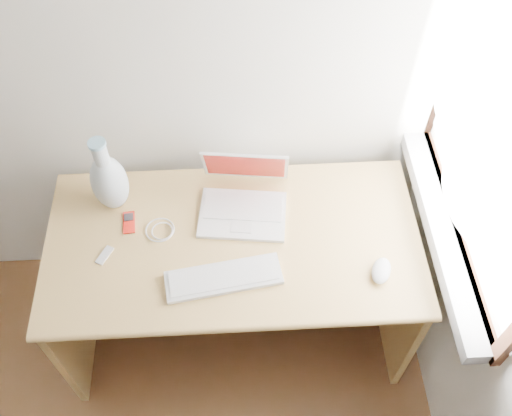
{
  "coord_description": "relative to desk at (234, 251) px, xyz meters",
  "views": [
    {
      "loc": [
        0.97,
        0.21,
        2.47
      ],
      "look_at": [
        1.03,
        1.35,
        0.91
      ],
      "focal_mm": 40.0,
      "sensor_mm": 36.0,
      "label": 1
    }
  ],
  "objects": [
    {
      "name": "window",
      "position": [
        0.77,
        -0.13,
        0.76
      ],
      "size": [
        0.11,
        0.99,
        1.1
      ],
      "color": "white",
      "rests_on": "right_wall"
    },
    {
      "name": "desk",
      "position": [
        0.0,
        0.0,
        0.0
      ],
      "size": [
        1.37,
        0.69,
        0.73
      ],
      "color": "tan",
      "rests_on": "floor"
    },
    {
      "name": "laptop",
      "position": [
        0.04,
        0.06,
        0.26
      ],
      "size": [
        0.35,
        0.3,
        0.22
      ],
      "rotation": [
        0.0,
        0.0,
        -0.12
      ],
      "color": "white",
      "rests_on": "desk"
    },
    {
      "name": "external_keyboard",
      "position": [
        -0.04,
        -0.24,
        0.22
      ],
      "size": [
        0.42,
        0.18,
        0.02
      ],
      "rotation": [
        0.0,
        0.0,
        0.15
      ],
      "color": "silver",
      "rests_on": "desk"
    },
    {
      "name": "mouse",
      "position": [
        0.51,
        -0.25,
        0.23
      ],
      "size": [
        0.1,
        0.13,
        0.04
      ],
      "primitive_type": "ellipsoid",
      "rotation": [
        0.0,
        0.0,
        -0.4
      ],
      "color": "white",
      "rests_on": "desk"
    },
    {
      "name": "ipod",
      "position": [
        -0.39,
        0.01,
        0.21
      ],
      "size": [
        0.05,
        0.1,
        0.01
      ],
      "rotation": [
        0.0,
        0.0,
        0.09
      ],
      "color": "#A4150B",
      "rests_on": "desk"
    },
    {
      "name": "cable_coil",
      "position": [
        -0.27,
        -0.03,
        0.21
      ],
      "size": [
        0.11,
        0.11,
        0.01
      ],
      "primitive_type": "torus",
      "rotation": [
        0.0,
        0.0,
        0.04
      ],
      "color": "silver",
      "rests_on": "desk"
    },
    {
      "name": "remote",
      "position": [
        -0.46,
        -0.13,
        0.21
      ],
      "size": [
        0.06,
        0.08,
        0.01
      ],
      "primitive_type": "cube",
      "rotation": [
        0.0,
        0.0,
        -0.49
      ],
      "color": "silver",
      "rests_on": "desk"
    },
    {
      "name": "vase",
      "position": [
        -0.44,
        0.11,
        0.35
      ],
      "size": [
        0.13,
        0.13,
        0.34
      ],
      "color": "silver",
      "rests_on": "desk"
    }
  ]
}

